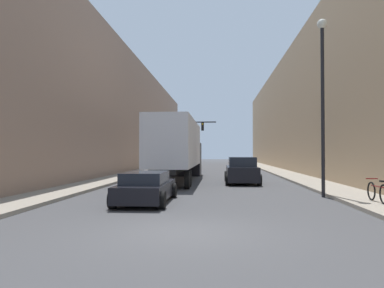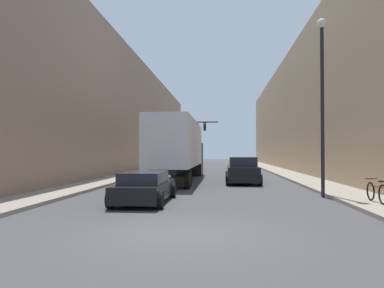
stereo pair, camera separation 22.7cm
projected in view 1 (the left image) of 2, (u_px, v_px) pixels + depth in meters
The scene contains 11 objects.
ground_plane at pixel (185, 233), 9.31m from camera, with size 200.00×200.00×0.00m, color #424244.
sidewalk_right at pixel (277, 171), 38.74m from camera, with size 2.31×80.00×0.15m.
sidewalk_left at pixel (147, 170), 39.72m from camera, with size 2.31×80.00×0.15m.
building_right at pixel (317, 110), 38.58m from camera, with size 6.00×80.00×12.66m.
building_left at pixel (109, 114), 40.15m from camera, with size 6.00×80.00×12.33m.
semi_truck at pixel (178, 148), 26.46m from camera, with size 2.56×14.59×4.11m.
sedan_car at pixel (146, 187), 14.92m from camera, with size 2.01×4.69×1.23m.
suv_car at pixel (242, 171), 24.15m from camera, with size 2.16×4.82×1.70m.
traffic_signal_gantry at pixel (178, 134), 42.16m from camera, with size 6.14×0.35×5.70m.
street_lamp at pixel (323, 85), 16.81m from camera, with size 0.44×0.44×8.03m.
parked_bicycle at pixel (377, 192), 13.86m from camera, with size 0.44×1.83×0.86m.
Camera 1 is at (0.85, -9.32, 2.00)m, focal length 35.00 mm.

